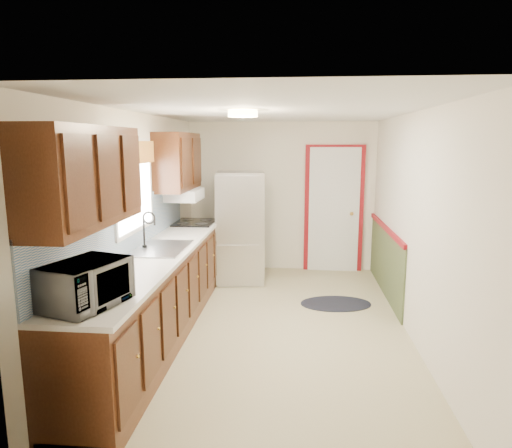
# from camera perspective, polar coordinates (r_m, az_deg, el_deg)

# --- Properties ---
(room_shell) EXTENTS (3.20, 5.20, 2.52)m
(room_shell) POSITION_cam_1_polar(r_m,az_deg,el_deg) (4.97, 2.12, 0.02)
(room_shell) COLOR tan
(room_shell) RESTS_ON ground
(kitchen_run) EXTENTS (0.63, 4.00, 2.20)m
(kitchen_run) POSITION_cam_1_polar(r_m,az_deg,el_deg) (5.00, -12.44, -4.76)
(kitchen_run) COLOR #3A1C0D
(kitchen_run) RESTS_ON ground
(back_wall_trim) EXTENTS (1.12, 2.30, 2.08)m
(back_wall_trim) POSITION_cam_1_polar(r_m,az_deg,el_deg) (7.23, 10.95, 0.55)
(back_wall_trim) COLOR maroon
(back_wall_trim) RESTS_ON ground
(ceiling_fixture) EXTENTS (0.30, 0.30, 0.06)m
(ceiling_fixture) POSITION_cam_1_polar(r_m,az_deg,el_deg) (4.73, -1.66, 13.61)
(ceiling_fixture) COLOR #FFD88C
(ceiling_fixture) RESTS_ON room_shell
(microwave) EXTENTS (0.47, 0.65, 0.39)m
(microwave) POSITION_cam_1_polar(r_m,az_deg,el_deg) (3.41, -20.51, -6.51)
(microwave) COLOR white
(microwave) RESTS_ON kitchen_run
(refrigerator) EXTENTS (0.76, 0.73, 1.65)m
(refrigerator) POSITION_cam_1_polar(r_m,az_deg,el_deg) (6.80, -1.94, -0.40)
(refrigerator) COLOR #B7B7BC
(refrigerator) RESTS_ON ground
(rug) EXTENTS (0.97, 0.69, 0.01)m
(rug) POSITION_cam_1_polar(r_m,az_deg,el_deg) (6.11, 9.94, -9.78)
(rug) COLOR black
(rug) RESTS_ON ground
(cooktop) EXTENTS (0.54, 0.65, 0.02)m
(cooktop) POSITION_cam_1_polar(r_m,az_deg,el_deg) (6.55, -7.67, 0.20)
(cooktop) COLOR black
(cooktop) RESTS_ON kitchen_run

